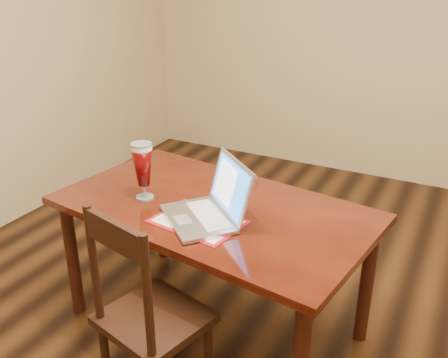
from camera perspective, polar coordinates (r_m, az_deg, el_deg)
The scene contains 2 objects.
dining_table at distance 2.38m, azimuth -1.55°, elevation -4.56°, with size 1.58×1.03×0.97m.
dining_chair at distance 2.10m, azimuth -8.70°, elevation -15.26°, with size 0.47×0.46×0.93m.
Camera 1 is at (0.61, -1.72, 1.75)m, focal length 40.00 mm.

